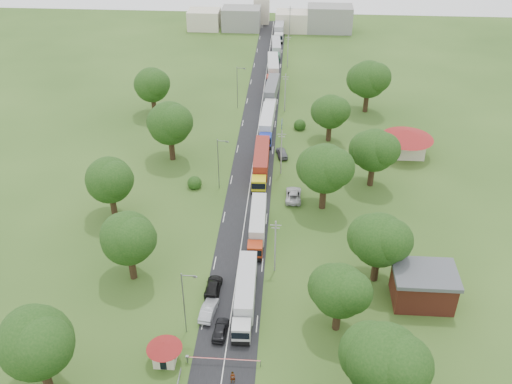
# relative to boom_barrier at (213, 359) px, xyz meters

# --- Properties ---
(ground) EXTENTS (260.00, 260.00, 0.00)m
(ground) POSITION_rel_boom_barrier_xyz_m (1.36, 25.00, -0.89)
(ground) COLOR #2B4918
(ground) RESTS_ON ground
(road) EXTENTS (8.00, 200.00, 0.04)m
(road) POSITION_rel_boom_barrier_xyz_m (1.36, 45.00, -0.89)
(road) COLOR black
(road) RESTS_ON ground
(boom_barrier) EXTENTS (9.22, 0.35, 1.18)m
(boom_barrier) POSITION_rel_boom_barrier_xyz_m (0.00, 0.00, 0.00)
(boom_barrier) COLOR slate
(boom_barrier) RESTS_ON ground
(guard_booth) EXTENTS (4.40, 4.40, 3.45)m
(guard_booth) POSITION_rel_boom_barrier_xyz_m (-5.84, -0.00, 1.27)
(guard_booth) COLOR beige
(guard_booth) RESTS_ON ground
(info_sign) EXTENTS (0.12, 3.10, 4.10)m
(info_sign) POSITION_rel_boom_barrier_xyz_m (6.56, 60.00, 2.11)
(info_sign) COLOR slate
(info_sign) RESTS_ON ground
(pole_1) EXTENTS (1.60, 0.24, 9.00)m
(pole_1) POSITION_rel_boom_barrier_xyz_m (6.86, 18.00, 3.79)
(pole_1) COLOR gray
(pole_1) RESTS_ON ground
(pole_2) EXTENTS (1.60, 0.24, 9.00)m
(pole_2) POSITION_rel_boom_barrier_xyz_m (6.86, 46.00, 3.79)
(pole_2) COLOR gray
(pole_2) RESTS_ON ground
(pole_3) EXTENTS (1.60, 0.24, 9.00)m
(pole_3) POSITION_rel_boom_barrier_xyz_m (6.86, 74.00, 3.79)
(pole_3) COLOR gray
(pole_3) RESTS_ON ground
(pole_4) EXTENTS (1.60, 0.24, 9.00)m
(pole_4) POSITION_rel_boom_barrier_xyz_m (6.86, 102.00, 3.79)
(pole_4) COLOR gray
(pole_4) RESTS_ON ground
(pole_5) EXTENTS (1.60, 0.24, 9.00)m
(pole_5) POSITION_rel_boom_barrier_xyz_m (6.86, 130.00, 3.79)
(pole_5) COLOR gray
(pole_5) RESTS_ON ground
(lamp_0) EXTENTS (2.03, 0.22, 10.00)m
(lamp_0) POSITION_rel_boom_barrier_xyz_m (-3.99, 5.00, 4.66)
(lamp_0) COLOR slate
(lamp_0) RESTS_ON ground
(lamp_1) EXTENTS (2.03, 0.22, 10.00)m
(lamp_1) POSITION_rel_boom_barrier_xyz_m (-3.99, 40.00, 4.66)
(lamp_1) COLOR slate
(lamp_1) RESTS_ON ground
(lamp_2) EXTENTS (2.03, 0.22, 10.00)m
(lamp_2) POSITION_rel_boom_barrier_xyz_m (-3.99, 75.00, 4.66)
(lamp_2) COLOR slate
(lamp_2) RESTS_ON ground
(tree_1) EXTENTS (9.60, 9.60, 12.05)m
(tree_1) POSITION_rel_boom_barrier_xyz_m (19.34, -4.83, 6.96)
(tree_1) COLOR #382616
(tree_1) RESTS_ON ground
(tree_2) EXTENTS (8.00, 8.00, 10.10)m
(tree_2) POSITION_rel_boom_barrier_xyz_m (15.35, 7.14, 5.70)
(tree_2) COLOR #382616
(tree_2) RESTS_ON ground
(tree_3) EXTENTS (8.80, 8.80, 11.07)m
(tree_3) POSITION_rel_boom_barrier_xyz_m (21.35, 17.16, 6.33)
(tree_3) COLOR #382616
(tree_3) RESTS_ON ground
(tree_4) EXTENTS (9.60, 9.60, 12.05)m
(tree_4) POSITION_rel_boom_barrier_xyz_m (14.34, 35.17, 6.96)
(tree_4) COLOR #382616
(tree_4) RESTS_ON ground
(tree_5) EXTENTS (8.80, 8.80, 11.07)m
(tree_5) POSITION_rel_boom_barrier_xyz_m (23.35, 43.16, 6.33)
(tree_5) COLOR #382616
(tree_5) RESTS_ON ground
(tree_6) EXTENTS (8.00, 8.00, 10.10)m
(tree_6) POSITION_rel_boom_barrier_xyz_m (16.35, 60.14, 5.70)
(tree_6) COLOR #382616
(tree_6) RESTS_ON ground
(tree_7) EXTENTS (9.60, 9.60, 12.05)m
(tree_7) POSITION_rel_boom_barrier_xyz_m (25.34, 75.17, 6.96)
(tree_7) COLOR #382616
(tree_7) RESTS_ON ground
(tree_9) EXTENTS (9.60, 9.60, 12.05)m
(tree_9) POSITION_rel_boom_barrier_xyz_m (-18.66, -4.83, 6.96)
(tree_9) COLOR #382616
(tree_9) RESTS_ON ground
(tree_10) EXTENTS (8.80, 8.80, 11.07)m
(tree_10) POSITION_rel_boom_barrier_xyz_m (-13.65, 15.16, 6.33)
(tree_10) COLOR #382616
(tree_10) RESTS_ON ground
(tree_11) EXTENTS (8.80, 8.80, 11.07)m
(tree_11) POSITION_rel_boom_barrier_xyz_m (-20.65, 30.16, 6.33)
(tree_11) COLOR #382616
(tree_11) RESTS_ON ground
(tree_12) EXTENTS (9.60, 9.60, 12.05)m
(tree_12) POSITION_rel_boom_barrier_xyz_m (-14.66, 50.17, 6.96)
(tree_12) COLOR #382616
(tree_12) RESTS_ON ground
(tree_13) EXTENTS (8.80, 8.80, 11.07)m
(tree_13) POSITION_rel_boom_barrier_xyz_m (-22.65, 70.16, 6.33)
(tree_13) COLOR #382616
(tree_13) RESTS_ON ground
(house_brick) EXTENTS (8.60, 6.60, 5.20)m
(house_brick) POSITION_rel_boom_barrier_xyz_m (27.36, 13.00, 1.76)
(house_brick) COLOR maroon
(house_brick) RESTS_ON ground
(house_cream) EXTENTS (10.08, 10.08, 5.80)m
(house_cream) POSITION_rel_boom_barrier_xyz_m (31.36, 55.00, 2.75)
(house_cream) COLOR beige
(house_cream) RESTS_ON ground
(distant_town) EXTENTS (52.00, 8.00, 8.00)m
(distant_town) POSITION_rel_boom_barrier_xyz_m (2.04, 135.00, 2.60)
(distant_town) COLOR gray
(distant_town) RESTS_ON ground
(church) EXTENTS (5.00, 5.00, 12.30)m
(church) POSITION_rel_boom_barrier_xyz_m (-2.64, 143.00, 4.50)
(church) COLOR beige
(church) RESTS_ON ground
(truck_0) EXTENTS (2.74, 14.52, 4.02)m
(truck_0) POSITION_rel_boom_barrier_xyz_m (3.15, 10.41, 1.24)
(truck_0) COLOR silver
(truck_0) RESTS_ON ground
(truck_1) EXTENTS (2.57, 13.76, 3.81)m
(truck_1) POSITION_rel_boom_barrier_xyz_m (3.73, 26.59, 1.13)
(truck_1) COLOR #9B2D11
(truck_1) RESTS_ON ground
(truck_2) EXTENTS (2.83, 15.46, 4.28)m
(truck_2) POSITION_rel_boom_barrier_xyz_m (3.12, 45.79, 1.38)
(truck_2) COLOR gold
(truck_2) RESTS_ON ground
(truck_3) EXTENTS (2.93, 15.01, 4.15)m
(truck_3) POSITION_rel_boom_barrier_xyz_m (3.35, 62.57, 1.31)
(truck_3) COLOR #1A2D9E
(truck_3) RESTS_ON ground
(truck_4) EXTENTS (3.37, 15.30, 4.23)m
(truck_4) POSITION_rel_boom_barrier_xyz_m (3.55, 79.51, 1.35)
(truck_4) COLOR silver
(truck_4) RESTS_ON ground
(truck_5) EXTENTS (3.46, 15.73, 4.34)m
(truck_5) POSITION_rel_boom_barrier_xyz_m (3.21, 94.62, 1.41)
(truck_5) COLOR #A22718
(truck_5) RESTS_ON ground
(truck_6) EXTENTS (3.00, 13.68, 3.78)m
(truck_6) POSITION_rel_boom_barrier_xyz_m (3.39, 111.35, 1.11)
(truck_6) COLOR #27693F
(truck_6) RESTS_ON ground
(truck_7) EXTENTS (2.94, 15.74, 4.36)m
(truck_7) POSITION_rel_boom_barrier_xyz_m (3.74, 128.94, 1.42)
(truck_7) COLOR silver
(truck_7) RESTS_ON ground
(car_lane_front) EXTENTS (2.09, 4.51, 1.50)m
(car_lane_front) POSITION_rel_boom_barrier_xyz_m (0.36, 5.00, -0.14)
(car_lane_front) COLOR black
(car_lane_front) RESTS_ON ground
(car_lane_mid) EXTENTS (2.34, 5.10, 1.62)m
(car_lane_mid) POSITION_rel_boom_barrier_xyz_m (-1.64, 8.36, -0.08)
(car_lane_mid) COLOR #A0A2A8
(car_lane_mid) RESTS_ON ground
(car_lane_rear) EXTENTS (2.32, 5.29, 1.51)m
(car_lane_rear) POSITION_rel_boom_barrier_xyz_m (-1.64, 13.00, -0.14)
(car_lane_rear) COLOR black
(car_lane_rear) RESTS_ON ground
(car_verge_near) EXTENTS (2.76, 5.88, 1.63)m
(car_verge_near) POSITION_rel_boom_barrier_xyz_m (9.36, 37.43, -0.08)
(car_verge_near) COLOR #B7B7B7
(car_verge_near) RESTS_ON ground
(car_verge_far) EXTENTS (2.81, 4.91, 1.57)m
(car_verge_far) POSITION_rel_boom_barrier_xyz_m (6.86, 52.66, -0.10)
(car_verge_far) COLOR #595B61
(car_verge_far) RESTS_ON ground
(pedestrian_near) EXTENTS (0.68, 0.49, 1.76)m
(pedestrian_near) POSITION_rel_boom_barrier_xyz_m (2.73, -2.59, -0.01)
(pedestrian_near) COLOR gray
(pedestrian_near) RESTS_ON ground
(pedestrian_booth) EXTENTS (0.78, 0.94, 1.79)m
(pedestrian_booth) POSITION_rel_boom_barrier_xyz_m (-5.14, 2.41, 0.00)
(pedestrian_booth) COLOR gray
(pedestrian_booth) RESTS_ON ground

